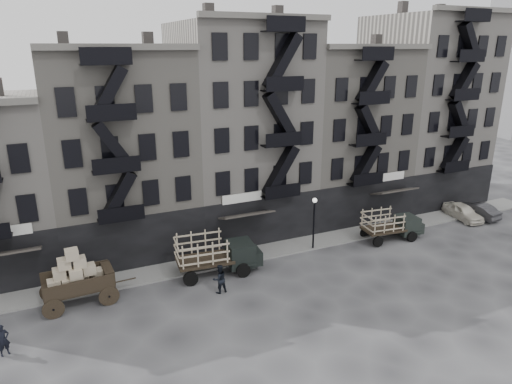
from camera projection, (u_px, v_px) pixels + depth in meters
name	position (u px, v px, depth m)	size (l,w,h in m)	color
ground	(295.00, 271.00, 32.33)	(140.00, 140.00, 0.00)	#38383A
sidewalk	(272.00, 250.00, 35.55)	(55.00, 2.50, 0.15)	slate
building_midwest	(120.00, 153.00, 34.60)	(10.00, 11.35, 16.20)	gray
building_center	(241.00, 130.00, 38.22)	(10.00, 11.35, 18.20)	#A19B94
building_mideast	(340.00, 133.00, 42.47)	(10.00, 11.35, 16.20)	gray
building_east	(424.00, 111.00, 45.94)	(10.00, 11.35, 19.20)	#A19B94
lamp_post	(314.00, 217.00, 34.91)	(0.36, 0.36, 4.28)	black
wagon	(74.00, 272.00, 27.71)	(4.54, 2.62, 3.73)	black
stake_truck_west	(216.00, 252.00, 31.55)	(6.06, 2.91, 2.95)	black
stake_truck_east	(391.00, 223.00, 37.23)	(5.28, 2.58, 2.56)	black
car_east	(463.00, 212.00, 41.83)	(1.69, 4.20, 1.43)	beige
car_far	(476.00, 210.00, 42.31)	(1.50, 4.30, 1.42)	#28282A
pedestrian_west	(3.00, 340.00, 23.38)	(0.64, 0.42, 1.76)	black
pedestrian_mid	(220.00, 279.00, 29.30)	(0.95, 0.74, 1.95)	black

